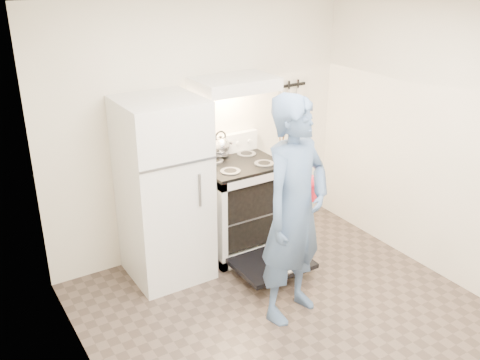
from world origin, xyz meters
name	(u,v)px	position (x,y,z in m)	size (l,w,h in m)	color
floor	(311,334)	(0.00, 0.00, 0.00)	(3.60, 3.60, 0.00)	brown
back_wall	(201,128)	(0.00, 1.80, 1.25)	(3.20, 0.02, 2.50)	white
refrigerator	(164,191)	(-0.58, 1.45, 0.85)	(0.70, 0.70, 1.70)	white
stove_body	(239,208)	(0.23, 1.48, 0.46)	(0.76, 0.65, 0.92)	white
cooktop	(239,164)	(0.23, 1.48, 0.94)	(0.76, 0.65, 0.03)	black
backsplash	(224,145)	(0.23, 1.76, 1.05)	(0.76, 0.07, 0.20)	white
oven_door	(272,263)	(0.23, 0.88, 0.12)	(0.70, 0.54, 0.04)	black
oven_rack	(239,210)	(0.23, 1.48, 0.44)	(0.60, 0.52, 0.01)	slate
range_hood	(234,84)	(0.23, 1.55, 1.71)	(0.76, 0.50, 0.12)	white
knife_strip	(290,85)	(1.05, 1.79, 1.55)	(0.40, 0.02, 0.03)	black
pizza_stone	(241,208)	(0.25, 1.47, 0.45)	(0.33, 0.33, 0.02)	#916C49
tea_kettle	(221,144)	(0.15, 1.70, 1.09)	(0.23, 0.19, 0.27)	silver
utensil_jar	(281,155)	(0.55, 1.22, 1.05)	(0.09, 0.09, 0.13)	silver
person	(295,211)	(0.05, 0.34, 0.94)	(0.69, 0.45, 1.89)	#364E75
dutch_oven	(302,189)	(0.32, 0.61, 0.98)	(0.37, 0.30, 0.24)	red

